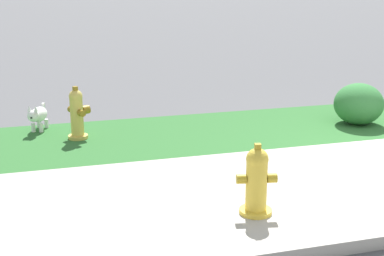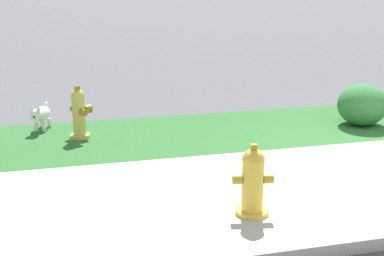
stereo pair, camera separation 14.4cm
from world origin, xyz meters
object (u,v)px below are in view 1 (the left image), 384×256
fire_hydrant_across_street (256,181)px  fire_hydrant_mid_block (77,114)px  small_white_dog (38,115)px  shrub_bush_far_verge (359,104)px

fire_hydrant_across_street → fire_hydrant_mid_block: bearing=126.8°
fire_hydrant_mid_block → small_white_dog: 0.76m
fire_hydrant_across_street → small_white_dog: (-1.95, 3.48, -0.10)m
shrub_bush_far_verge → small_white_dog: bearing=168.8°
small_white_dog → shrub_bush_far_verge: bearing=98.4°
fire_hydrant_mid_block → small_white_dog: fire_hydrant_mid_block is taller
fire_hydrant_mid_block → small_white_dog: bearing=-161.0°
fire_hydrant_mid_block → shrub_bush_far_verge: bearing=59.5°
fire_hydrant_mid_block → small_white_dog: size_ratio=1.40×
fire_hydrant_across_street → small_white_dog: 3.99m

